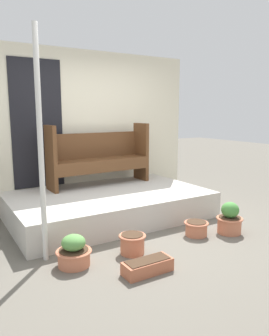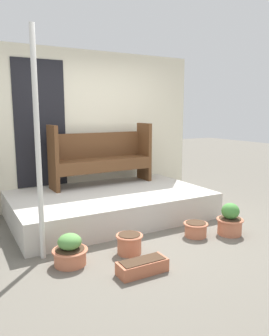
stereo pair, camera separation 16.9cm
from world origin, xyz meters
name	(u,v)px [view 2 (the right image)]	position (x,y,z in m)	size (l,w,h in m)	color
ground_plane	(139,235)	(0.00, 0.00, 0.00)	(24.00, 24.00, 0.00)	#666056
porch_slab	(110,204)	(0.00, 0.89, 0.19)	(2.88, 1.79, 0.38)	beige
house_wall	(85,129)	(-0.03, 1.82, 1.30)	(4.08, 0.08, 2.60)	beige
support_post	(38,147)	(-1.26, -0.07, 1.22)	(0.06, 0.06, 2.45)	silver
bench	(101,154)	(0.12, 1.47, 0.89)	(1.72, 0.46, 1.01)	brown
flower_pot_left	(70,251)	(-1.05, -0.36, 0.15)	(0.38, 0.38, 0.34)	#C67251
flower_pot_middle	(129,243)	(-0.37, -0.42, 0.13)	(0.31, 0.31, 0.23)	#C67251
flower_pot_right	(196,229)	(0.62, -0.38, 0.10)	(0.32, 0.32, 0.19)	#C67251
flower_pot_far_right	(230,221)	(1.05, -0.55, 0.18)	(0.35, 0.35, 0.42)	#C67251
planter_box_rect	(142,266)	(-0.48, -0.89, 0.07)	(0.51, 0.21, 0.14)	#B26042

